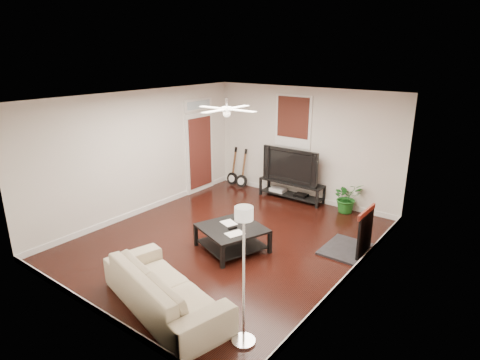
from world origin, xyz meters
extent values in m
cube|color=black|center=(0.00, 0.00, 0.00)|extent=(5.00, 6.00, 0.01)
cube|color=white|center=(0.00, 0.00, 2.80)|extent=(5.00, 6.00, 0.01)
cube|color=silver|center=(0.00, 3.00, 1.40)|extent=(5.00, 0.01, 2.80)
cube|color=silver|center=(0.00, -3.00, 1.40)|extent=(5.00, 0.01, 2.80)
cube|color=silver|center=(-2.50, 0.00, 1.40)|extent=(0.01, 6.00, 2.80)
cube|color=silver|center=(2.50, 0.00, 1.40)|extent=(0.01, 6.00, 2.80)
cube|color=#A14433|center=(2.49, 1.00, 1.40)|extent=(0.02, 2.20, 2.80)
cube|color=black|center=(2.20, 1.00, 0.46)|extent=(0.80, 1.10, 0.92)
cube|color=#3A180F|center=(-0.30, 2.97, 1.95)|extent=(1.00, 0.06, 1.30)
cube|color=white|center=(-2.46, 1.90, 1.25)|extent=(0.08, 1.00, 2.50)
cube|color=black|center=(-0.16, 2.78, 0.24)|extent=(1.68, 0.45, 0.47)
imported|color=black|center=(-0.16, 2.80, 0.90)|extent=(1.51, 0.20, 0.87)
cube|color=black|center=(0.31, -0.26, 0.23)|extent=(1.39, 1.39, 0.46)
imported|color=#BDA38E|center=(0.67, -2.30, 0.34)|extent=(2.47, 1.44, 0.68)
imported|color=#1C621D|center=(1.31, 2.80, 0.36)|extent=(0.85, 0.86, 0.73)
camera|label=1|loc=(4.55, -5.63, 3.58)|focal=29.84mm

